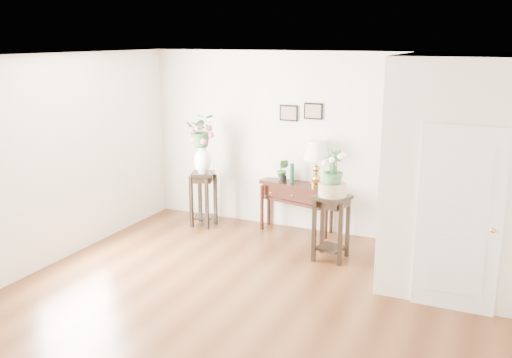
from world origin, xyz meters
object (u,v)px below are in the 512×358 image
Objects in this scene: plant_stand_a at (203,199)px; console_table at (296,207)px; table_lamp at (316,163)px; plant_stand_b at (331,228)px.

console_table is at bearing 13.42° from plant_stand_a.
table_lamp is at bearing 11.14° from plant_stand_a.
table_lamp is at bearing 120.47° from plant_stand_b.
table_lamp reaches higher than plant_stand_b.
plant_stand_a is (-1.48, -0.35, 0.05)m from console_table.
plant_stand_a reaches higher than console_table.
console_table is 1.30× the size of plant_stand_b.
table_lamp reaches higher than console_table.
table_lamp is at bearing 13.92° from console_table.
plant_stand_b is at bearing -32.98° from console_table.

